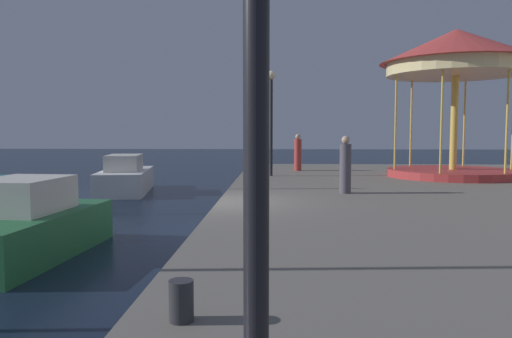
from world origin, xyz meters
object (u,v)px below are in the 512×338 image
Objects in this scene: bollard_south at (253,165)px; bollard_center at (181,301)px; motorboat_green at (21,227)px; person_by_the_water at (298,154)px; person_far_corner at (345,167)px; motorboat_white at (125,178)px; carousel at (456,66)px; lamp_post_mid_promenade at (271,104)px.

bollard_south is 19.09m from bollard_center.
motorboat_green is 14.46m from person_by_the_water.
person_far_corner is (1.03, -8.36, -0.01)m from person_by_the_water.
motorboat_white is at bearing 96.14° from motorboat_green.
bollard_center is 0.24× the size of person_far_corner.
carousel is (12.43, 10.10, 4.58)m from motorboat_green.
carousel is at bearing -23.89° from bollard_south.
person_by_the_water is at bearing 84.01° from bollard_center.
bollard_center is at bearing -89.38° from bollard_south.
lamp_post_mid_promenade is 4.57m from bollard_south.
bollard_south is at bearing 90.62° from bollard_center.
carousel reaches higher than person_by_the_water.
person_far_corner is (7.36, 4.61, 0.96)m from motorboat_green.
bollard_south is at bearing 109.07° from person_far_corner.
person_by_the_water is at bearing 66.39° from lamp_post_mid_promenade.
person_by_the_water reaches higher than bollard_south.
lamp_post_mid_promenade is 2.52× the size of person_far_corner.
motorboat_white is at bearing 176.60° from carousel.
motorboat_white is at bearing -152.17° from bollard_south.
carousel is 3.50× the size of person_far_corner.
lamp_post_mid_promenade reaches higher than motorboat_green.
motorboat_green is at bearing -140.88° from carousel.
person_by_the_water is at bearing 97.03° from person_far_corner.
bollard_center is at bearing -71.06° from motorboat_white.
person_by_the_water is (2.13, -0.78, 0.60)m from bollard_south.
bollard_center is (4.41, -5.34, 0.37)m from motorboat_green.
person_by_the_water is (6.33, 12.97, 0.97)m from motorboat_green.
motorboat_white is 12.92× the size of bollard_south.
bollard_center is at bearing -95.99° from person_by_the_water.
motorboat_green is at bearing 129.50° from bollard_center.
person_by_the_water reaches higher than motorboat_green.
bollard_south is (4.20, 13.75, 0.37)m from motorboat_green.
motorboat_green is at bearing -83.86° from motorboat_white.
bollard_center is (0.21, -19.09, 0.00)m from bollard_south.
person_far_corner reaches higher than motorboat_white.
bollard_south is 0.23× the size of person_by_the_water.
motorboat_white is at bearing 143.55° from person_far_corner.
motorboat_white is 10.65m from person_far_corner.
motorboat_green is at bearing -116.63° from lamp_post_mid_promenade.
carousel is 14.83× the size of bollard_south.
motorboat_white is 3.02× the size of person_by_the_water.
person_far_corner is at bearing -68.11° from lamp_post_mid_promenade.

